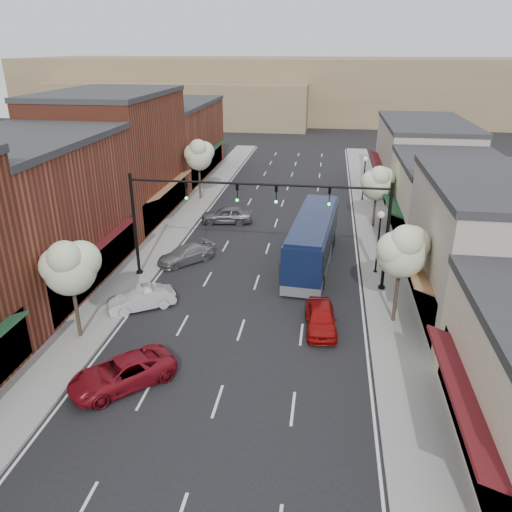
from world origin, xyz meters
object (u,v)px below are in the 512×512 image
at_px(tree_right_far, 378,182).
at_px(signal_mast_right, 348,220).
at_px(red_hatchback, 321,318).
at_px(tree_right_near, 403,250).
at_px(coach_bus, 313,240).
at_px(tree_left_far, 199,154).
at_px(parked_car_d, 227,215).
at_px(lamp_post_near, 379,232).
at_px(parked_car_b, 141,299).
at_px(parked_car_c, 186,254).
at_px(tree_left_near, 70,266).
at_px(lamp_post_far, 365,171).
at_px(parked_car_a, 122,373).
at_px(signal_mast_left, 169,211).

bearing_deg(tree_right_far, signal_mast_right, -102.85).
relative_size(tree_right_far, red_hatchback, 1.34).
height_order(tree_right_near, red_hatchback, tree_right_near).
relative_size(signal_mast_right, coach_bus, 0.71).
bearing_deg(tree_left_far, tree_right_near, -52.96).
height_order(tree_right_near, parked_car_d, tree_right_near).
bearing_deg(parked_car_d, lamp_post_near, 45.63).
relative_size(parked_car_b, parked_car_c, 0.92).
bearing_deg(parked_car_b, tree_left_near, -61.72).
relative_size(lamp_post_far, parked_car_b, 1.14).
xyz_separation_m(tree_left_far, red_hatchback, (12.54, -23.22, -3.91)).
height_order(tree_left_far, coach_bus, tree_left_far).
bearing_deg(parked_car_d, parked_car_b, -14.82).
height_order(parked_car_c, parked_car_d, parked_car_d).
distance_m(coach_bus, parked_car_a, 17.11).
bearing_deg(lamp_post_near, parked_car_a, -131.30).
distance_m(tree_right_near, tree_left_near, 17.08).
distance_m(tree_left_near, tree_left_far, 26.00).
distance_m(tree_left_near, parked_car_b, 5.48).
bearing_deg(tree_right_far, tree_right_near, -90.00).
distance_m(tree_right_near, parked_car_b, 15.04).
distance_m(coach_bus, parked_car_d, 11.06).
bearing_deg(coach_bus, signal_mast_right, -54.01).
xyz_separation_m(tree_right_near, tree_right_far, (0.00, 16.00, -0.46)).
distance_m(lamp_post_near, parked_car_b, 15.81).
relative_size(lamp_post_near, coach_bus, 0.38).
height_order(coach_bus, red_hatchback, coach_bus).
relative_size(coach_bus, parked_car_c, 2.75).
height_order(signal_mast_left, parked_car_a, signal_mast_left).
bearing_deg(lamp_post_near, parked_car_b, -153.61).
bearing_deg(tree_right_near, parked_car_a, -149.89).
distance_m(signal_mast_right, tree_right_far, 12.27).
bearing_deg(tree_left_far, lamp_post_near, -43.89).
bearing_deg(lamp_post_near, parked_car_d, 143.50).
distance_m(lamp_post_near, lamp_post_far, 17.50).
relative_size(lamp_post_far, red_hatchback, 1.09).
bearing_deg(coach_bus, tree_left_far, 134.07).
height_order(signal_mast_right, tree_left_near, signal_mast_right).
distance_m(lamp_post_near, red_hatchback, 8.84).
bearing_deg(signal_mast_left, tree_right_near, -16.19).
distance_m(tree_right_far, coach_bus, 9.92).
bearing_deg(parked_car_c, red_hatchback, 4.65).
xyz_separation_m(tree_right_far, parked_car_c, (-13.82, -9.42, -3.38)).
xyz_separation_m(signal_mast_left, parked_car_a, (1.11, -11.51, -3.95)).
height_order(lamp_post_far, parked_car_d, lamp_post_far).
relative_size(lamp_post_near, parked_car_a, 0.92).
height_order(signal_mast_left, lamp_post_far, signal_mast_left).
bearing_deg(lamp_post_far, tree_left_near, -119.78).
bearing_deg(parked_car_d, signal_mast_right, 32.99).
bearing_deg(red_hatchback, coach_bus, 90.65).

